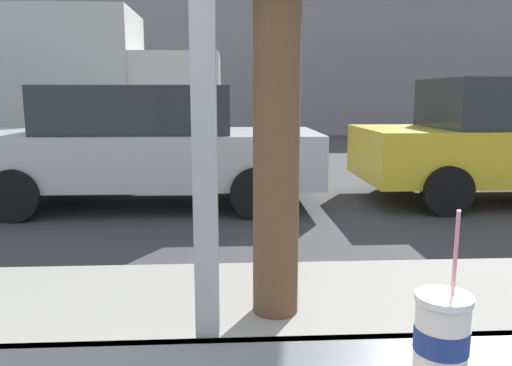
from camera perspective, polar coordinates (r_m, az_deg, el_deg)
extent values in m
plane|color=#38383A|center=(9.09, -3.42, 0.39)|extent=(60.00, 60.00, 0.00)
cube|color=gray|center=(2.94, -3.92, -19.33)|extent=(16.00, 2.80, 0.15)
cube|color=#35373A|center=(1.12, -5.54, -17.81)|extent=(2.32, 0.02, 0.02)
cube|color=gray|center=(19.36, -3.38, 12.98)|extent=(28.00, 1.20, 5.06)
cylinder|color=white|center=(1.00, 20.22, -16.61)|extent=(0.09, 0.09, 0.15)
cylinder|color=navy|center=(0.99, 20.25, -16.21)|extent=(0.10, 0.10, 0.04)
cylinder|color=black|center=(0.97, 20.48, -12.70)|extent=(0.09, 0.09, 0.01)
cylinder|color=white|center=(0.96, 20.52, -12.15)|extent=(0.10, 0.10, 0.01)
cylinder|color=pink|center=(0.94, 21.58, -8.59)|extent=(0.02, 0.03, 0.20)
cube|color=#BCBCC1|center=(7.13, -12.21, 2.92)|extent=(4.70, 1.88, 0.69)
cube|color=#282D33|center=(7.09, -13.01, 8.16)|extent=(2.44, 1.66, 0.62)
cylinder|color=black|center=(8.02, -0.75, 1.43)|extent=(0.64, 0.18, 0.64)
cylinder|color=black|center=(6.17, -0.01, -1.16)|extent=(0.64, 0.18, 0.64)
cylinder|color=black|center=(8.42, -20.95, 1.18)|extent=(0.64, 0.18, 0.64)
cylinder|color=black|center=(6.68, -25.80, -1.31)|extent=(0.64, 0.18, 0.64)
cylinder|color=black|center=(8.47, 15.79, 1.50)|extent=(0.64, 0.18, 0.64)
cylinder|color=black|center=(6.75, 20.87, -0.85)|extent=(0.64, 0.18, 0.64)
cube|color=beige|center=(11.81, -24.83, 10.62)|extent=(4.71, 2.20, 2.76)
cube|color=beige|center=(11.06, -9.09, 9.27)|extent=(1.90, 2.10, 1.90)
cylinder|color=black|center=(12.15, -8.46, 4.85)|extent=(0.90, 0.24, 0.90)
cylinder|color=black|center=(10.07, -9.54, 3.79)|extent=(0.90, 0.24, 0.90)
cylinder|color=black|center=(13.17, -25.94, 4.35)|extent=(0.90, 0.24, 0.90)
cylinder|color=brown|center=(3.06, 2.31, 3.45)|extent=(0.28, 0.28, 2.04)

